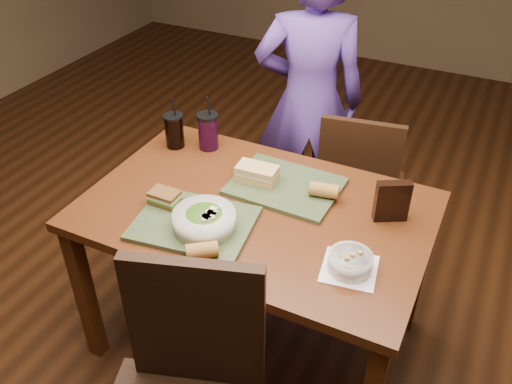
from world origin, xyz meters
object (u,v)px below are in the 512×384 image
chair_far (361,184)px  cup_cola (174,131)px  soup_bowl (350,262)px  chip_bag (392,201)px  baguette_far (324,190)px  sandwich_far (257,173)px  dining_table (256,225)px  diner (309,102)px  cup_berry (208,131)px  salad_bowl (204,219)px  sandwich_near (165,198)px  tray_far (285,186)px  baguette_near (202,250)px  tray_near (194,223)px

chair_far → cup_cola: 0.94m
soup_bowl → chip_bag: 0.33m
chair_far → baguette_far: (-0.01, -0.56, 0.31)m
chair_far → sandwich_far: bearing=-116.8°
chair_far → dining_table: bearing=-107.5°
dining_table → sandwich_far: sandwich_far is taller
diner → cup_berry: 0.64m
baguette_far → salad_bowl: bearing=-130.7°
cup_berry → cup_cola: bearing=-159.2°
soup_bowl → cup_cola: (-0.95, 0.42, 0.04)m
sandwich_near → diner: bearing=80.4°
tray_far → baguette_far: bearing=-2.9°
chip_bag → sandwich_far: bearing=152.2°
cup_cola → chip_bag: size_ratio=1.47×
dining_table → chip_bag: bearing=17.6°
tray_far → salad_bowl: bearing=-111.9°
dining_table → soup_bowl: bearing=-21.9°
sandwich_far → baguette_far: 0.28m
sandwich_near → cup_cola: bearing=118.0°
salad_bowl → sandwich_far: size_ratio=1.35×
diner → baguette_near: diner is taller
sandwich_near → chip_bag: chip_bag is taller
baguette_near → baguette_far: bearing=63.8°
sandwich_far → salad_bowl: bearing=-95.9°
dining_table → sandwich_far: 0.21m
dining_table → sandwich_far: bearing=114.3°
sandwich_far → cup_cola: (-0.46, 0.11, 0.03)m
salad_bowl → soup_bowl: salad_bowl is taller
dining_table → salad_bowl: salad_bowl is taller
tray_near → salad_bowl: 0.07m
salad_bowl → cup_cola: (-0.42, 0.46, 0.02)m
diner → soup_bowl: (0.56, -1.06, 0.02)m
chair_far → chip_bag: bearing=-66.1°
tray_near → baguette_far: baguette_far is taller
chair_far → baguette_near: 1.13m
soup_bowl → chip_bag: size_ratio=1.26×
chair_far → chip_bag: (0.25, -0.56, 0.35)m
tray_far → cup_berry: cup_berry is taller
soup_bowl → sandwich_far: size_ratio=1.22×
diner → cup_berry: bearing=45.6°
chair_far → cup_cola: cup_cola is taller
tray_far → sandwich_far: size_ratio=2.53×
diner → dining_table: bearing=77.1°
chair_far → baguette_far: size_ratio=7.82×
chair_far → baguette_far: bearing=-91.0°
baguette_far → cup_cola: cup_cola is taller
tray_near → cup_cola: size_ratio=1.77×
diner → tray_far: 0.75m
baguette_near → sandwich_near: bearing=145.0°
tray_near → cup_berry: size_ratio=1.66×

